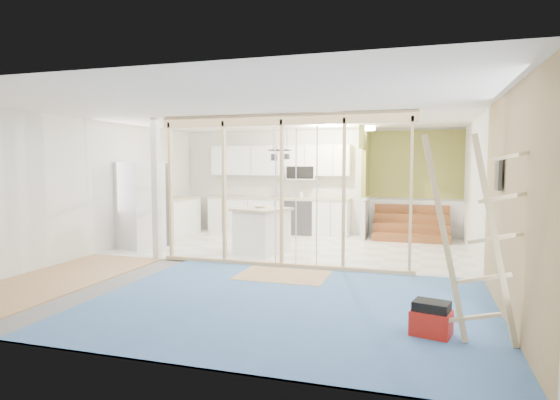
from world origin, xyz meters
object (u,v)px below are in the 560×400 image
(island, at_px, (262,231))
(ladder, at_px, (476,239))
(fridge, at_px, (140,205))
(toolbox, at_px, (431,320))

(island, distance_m, ladder, 5.23)
(fridge, relative_size, toolbox, 4.03)
(toolbox, xyz_separation_m, ladder, (0.39, -0.13, 0.87))
(island, height_order, toolbox, island)
(island, bearing_deg, fridge, -156.54)
(toolbox, bearing_deg, fridge, 162.79)
(island, distance_m, toolbox, 4.85)
(toolbox, bearing_deg, ladder, -3.89)
(island, bearing_deg, toolbox, -30.49)
(fridge, distance_m, ladder, 7.15)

